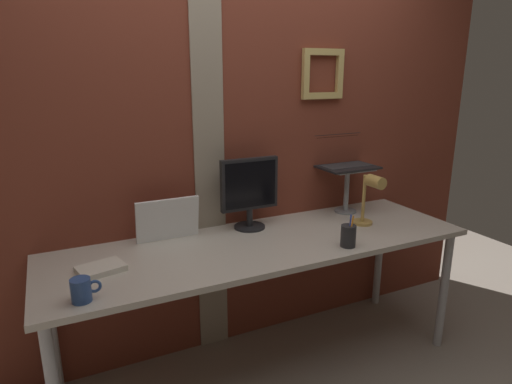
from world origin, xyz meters
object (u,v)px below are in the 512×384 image
(laptop, at_px, (342,158))
(whiteboard_panel, at_px, (168,219))
(coffee_mug, at_px, (82,290))
(pen_cup, at_px, (348,236))
(desk_lamp, at_px, (370,195))
(monitor, at_px, (250,189))

(laptop, distance_m, whiteboard_panel, 1.18)
(whiteboard_panel, distance_m, coffee_mug, 0.69)
(pen_cup, relative_size, coffee_mug, 1.48)
(whiteboard_panel, bearing_deg, laptop, 2.44)
(laptop, distance_m, pen_cup, 0.70)
(laptop, xyz_separation_m, desk_lamp, (-0.05, -0.35, -0.15))
(monitor, height_order, pen_cup, monitor)
(whiteboard_panel, bearing_deg, coffee_mug, -133.95)
(laptop, relative_size, pen_cup, 2.06)
(laptop, xyz_separation_m, coffee_mug, (-1.64, -0.54, -0.29))
(laptop, bearing_deg, coffee_mug, -161.58)
(laptop, height_order, desk_lamp, laptop)
(pen_cup, distance_m, coffee_mug, 1.29)
(monitor, xyz_separation_m, laptop, (0.69, 0.07, 0.11))
(whiteboard_panel, xyz_separation_m, pen_cup, (0.81, -0.50, -0.06))
(desk_lamp, relative_size, pen_cup, 1.80)
(laptop, height_order, whiteboard_panel, laptop)
(pen_cup, bearing_deg, coffee_mug, 179.99)
(pen_cup, bearing_deg, monitor, 125.67)
(whiteboard_panel, relative_size, pen_cup, 1.94)
(laptop, distance_m, coffee_mug, 1.75)
(desk_lamp, bearing_deg, pen_cup, -146.68)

